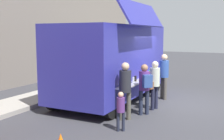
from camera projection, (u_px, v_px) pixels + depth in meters
name	position (u px, v px, depth m)	size (l,w,h in m)	color
ground_plane	(176.00, 103.00, 10.35)	(60.00, 60.00, 0.00)	#38383D
food_truck_main	(113.00, 60.00, 10.70)	(5.91, 2.96, 3.67)	#2D2D97
trash_bin	(109.00, 71.00, 15.56)	(0.60, 0.60, 0.98)	#2B5F3A
customer_front_ordering	(154.00, 81.00, 9.36)	(0.55, 0.34, 1.67)	#202138
customer_mid_with_backpack	(145.00, 84.00, 8.70)	(0.51, 0.50, 1.64)	#20253A
customer_rear_waiting	(125.00, 86.00, 8.19)	(0.36, 0.36, 1.75)	#4D4B40
customer_extra_browsing	(164.00, 72.00, 10.86)	(0.37, 0.37, 1.80)	#4B4640
child_near_queue	(121.00, 108.00, 7.28)	(0.22, 0.22, 1.07)	#1F2335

